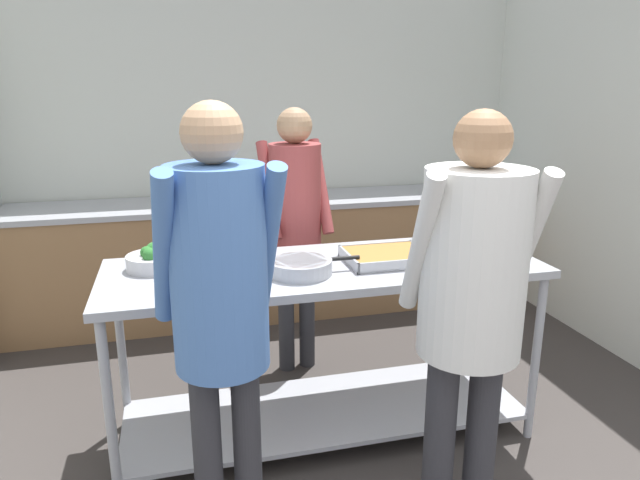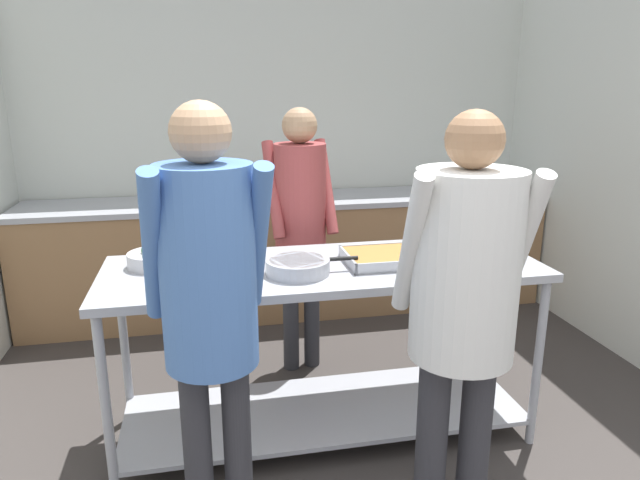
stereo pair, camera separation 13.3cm
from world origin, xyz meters
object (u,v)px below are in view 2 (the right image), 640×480
Objects in this scene: serving_tray_roast at (386,258)px; water_bottle at (207,184)px; guest_serving_right at (209,289)px; sauce_pan at (298,266)px; serving_tray_vegetables at (460,248)px; cook_behind_counter at (300,212)px; guest_serving_left at (464,289)px; plate_stack at (216,268)px; broccoli_bowl at (154,257)px.

serving_tray_roast is 1.92m from water_bottle.
guest_serving_right is at bearing -90.68° from water_bottle.
serving_tray_vegetables is at bearing 10.30° from sauce_pan.
cook_behind_counter is (0.16, 0.84, 0.07)m from sauce_pan.
guest_serving_left is at bearing -69.67° from water_bottle.
plate_stack reaches higher than serving_tray_vegetables.
plate_stack is 0.14× the size of guest_serving_right.
cook_behind_counter is at bearing 103.75° from guest_serving_left.
cook_behind_counter reaches higher than water_bottle.
guest_serving_left is at bearing -38.55° from plate_stack.
cook_behind_counter is at bearing 67.69° from guest_serving_right.
serving_tray_vegetables is at bearing 10.84° from serving_tray_roast.
guest_serving_left is at bearing -51.40° from sauce_pan.
serving_tray_roast is at bearing -169.16° from serving_tray_vegetables.
broccoli_bowl is 0.59× the size of sauce_pan.
guest_serving_right is (0.25, -0.80, 0.11)m from broccoli_bowl.
plate_stack is 1.16m from guest_serving_left.
plate_stack is at bearing -124.73° from cook_behind_counter.
cook_behind_counter reaches higher than serving_tray_roast.
broccoli_bowl is 0.71m from sauce_pan.
sauce_pan is 0.46m from serving_tray_roast.
sauce_pan is at bearing -77.86° from water_bottle.
cook_behind_counter is 5.47× the size of water_bottle.
sauce_pan reaches higher than serving_tray_roast.
sauce_pan is 0.86m from cook_behind_counter.
plate_stack is 0.62× the size of serving_tray_vegetables.
broccoli_bowl is 0.15× the size of guest_serving_right.
sauce_pan is 1.46× the size of water_bottle.
cook_behind_counter is at bearing 111.61° from serving_tray_roast.
serving_tray_vegetables is (0.44, 0.08, -0.00)m from serving_tray_roast.
plate_stack is 0.84m from serving_tray_roast.
water_bottle is at bearing 119.52° from cook_behind_counter.
cook_behind_counter is (0.57, 1.39, -0.05)m from guest_serving_right.
sauce_pan is at bearing -20.30° from broccoli_bowl.
guest_serving_left is 0.98× the size of guest_serving_right.
plate_stack is 0.39m from sauce_pan.
water_bottle is at bearing 90.22° from plate_stack.
cook_behind_counter reaches higher than broccoli_bowl.
sauce_pan is at bearing 128.60° from guest_serving_left.
serving_tray_vegetables is at bearing -51.95° from water_bottle.
guest_serving_right is 1.05× the size of cook_behind_counter.
serving_tray_vegetables is at bearing 28.66° from guest_serving_right.
guest_serving_left is 1.03× the size of cook_behind_counter.
broccoli_bowl is at bearing -144.26° from cook_behind_counter.
plate_stack is 0.63m from guest_serving_right.
guest_serving_right reaches higher than plate_stack.
guest_serving_left reaches higher than water_bottle.
serving_tray_roast is at bearing 35.91° from guest_serving_right.
broccoli_bowl is at bearing -100.23° from water_bottle.
water_bottle is (-0.01, 1.73, 0.10)m from plate_stack.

